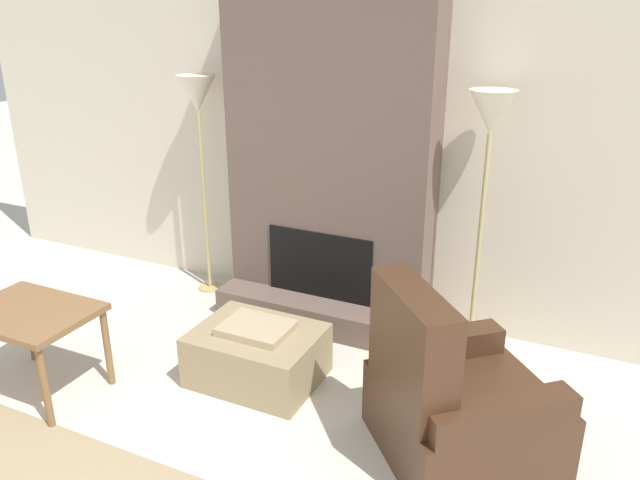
{
  "coord_description": "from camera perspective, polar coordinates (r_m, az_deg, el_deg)",
  "views": [
    {
      "loc": [
        1.84,
        -0.97,
        2.31
      ],
      "look_at": [
        0.0,
        2.91,
        0.67
      ],
      "focal_mm": 35.0,
      "sensor_mm": 36.0,
      "label": 1
    }
  ],
  "objects": [
    {
      "name": "floor_lamp_left",
      "position": [
        5.02,
        -11.11,
        12.04
      ],
      "size": [
        0.3,
        0.3,
        1.79
      ],
      "color": "tan",
      "rests_on": "ground_plane"
    },
    {
      "name": "wall_back",
      "position": [
        4.75,
        1.99,
        8.64
      ],
      "size": [
        7.05,
        0.06,
        2.6
      ],
      "primitive_type": "cube",
      "color": "beige",
      "rests_on": "ground_plane"
    },
    {
      "name": "floor_lamp_right",
      "position": [
        4.13,
        15.32,
        9.99
      ],
      "size": [
        0.3,
        0.3,
        1.8
      ],
      "color": "tan",
      "rests_on": "ground_plane"
    },
    {
      "name": "armchair",
      "position": [
        3.5,
        11.88,
        -14.79
      ],
      "size": [
        1.19,
        1.19,
        1.01
      ],
      "rotation": [
        0.0,
        0.0,
        2.29
      ],
      "color": "#422819",
      "rests_on": "ground_plane"
    },
    {
      "name": "ottoman",
      "position": [
        4.11,
        -5.74,
        -10.34
      ],
      "size": [
        0.79,
        0.61,
        0.4
      ],
      "color": "#998460",
      "rests_on": "ground_plane"
    },
    {
      "name": "fireplace",
      "position": [
        4.57,
        0.85,
        7.21
      ],
      "size": [
        1.56,
        0.62,
        2.6
      ],
      "color": "brown",
      "rests_on": "ground_plane"
    },
    {
      "name": "side_table",
      "position": [
        4.21,
        -24.98,
        -6.7
      ],
      "size": [
        0.77,
        0.57,
        0.57
      ],
      "color": "brown",
      "rests_on": "ground_plane"
    }
  ]
}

